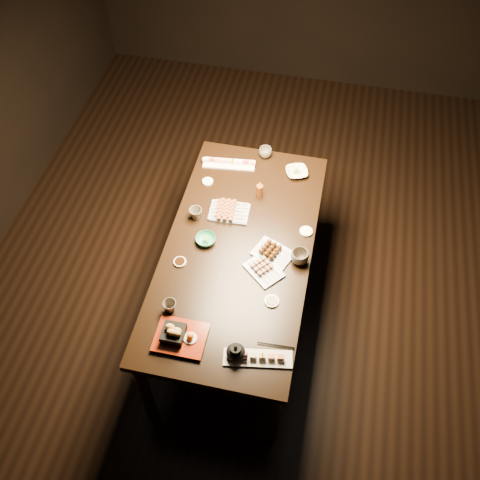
% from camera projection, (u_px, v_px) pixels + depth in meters
% --- Properties ---
extents(ground, '(5.00, 5.00, 0.00)m').
position_uv_depth(ground, '(248.00, 268.00, 4.12)').
color(ground, black).
rests_on(ground, ground).
extents(dining_table, '(0.92, 1.81, 0.75)m').
position_uv_depth(dining_table, '(238.00, 281.00, 3.60)').
color(dining_table, black).
rests_on(dining_table, ground).
extents(sushi_platter_near, '(0.38, 0.16, 0.05)m').
position_uv_depth(sushi_platter_near, '(258.00, 357.00, 2.83)').
color(sushi_platter_near, white).
rests_on(sushi_platter_near, dining_table).
extents(sushi_platter_far, '(0.37, 0.14, 0.04)m').
position_uv_depth(sushi_platter_far, '(229.00, 162.00, 3.73)').
color(sushi_platter_far, white).
rests_on(sushi_platter_far, dining_table).
extents(yakitori_plate_center, '(0.25, 0.19, 0.06)m').
position_uv_depth(yakitori_plate_center, '(230.00, 210.00, 3.45)').
color(yakitori_plate_center, '#828EB6').
rests_on(yakitori_plate_center, dining_table).
extents(yakitori_plate_right, '(0.27, 0.27, 0.06)m').
position_uv_depth(yakitori_plate_right, '(264.00, 268.00, 3.17)').
color(yakitori_plate_right, '#828EB6').
rests_on(yakitori_plate_right, dining_table).
extents(yakitori_plate_left, '(0.25, 0.19, 0.06)m').
position_uv_depth(yakitori_plate_left, '(228.00, 209.00, 3.45)').
color(yakitori_plate_left, '#828EB6').
rests_on(yakitori_plate_left, dining_table).
extents(tsukune_plate, '(0.28, 0.25, 0.06)m').
position_uv_depth(tsukune_plate, '(273.00, 251.00, 3.25)').
color(tsukune_plate, '#828EB6').
rests_on(tsukune_plate, dining_table).
extents(edamame_bowl_green, '(0.16, 0.16, 0.04)m').
position_uv_depth(edamame_bowl_green, '(206.00, 240.00, 3.32)').
color(edamame_bowl_green, '#2C8760').
rests_on(edamame_bowl_green, dining_table).
extents(edamame_bowl_cream, '(0.19, 0.19, 0.04)m').
position_uv_depth(edamame_bowl_cream, '(297.00, 172.00, 3.68)').
color(edamame_bowl_cream, beige).
rests_on(edamame_bowl_cream, dining_table).
extents(tempura_tray, '(0.28, 0.23, 0.10)m').
position_uv_depth(tempura_tray, '(180.00, 334.00, 2.88)').
color(tempura_tray, black).
rests_on(tempura_tray, dining_table).
extents(teacup_near_left, '(0.10, 0.10, 0.07)m').
position_uv_depth(teacup_near_left, '(170.00, 306.00, 3.01)').
color(teacup_near_left, brown).
rests_on(teacup_near_left, dining_table).
extents(teacup_mid_right, '(0.12, 0.12, 0.09)m').
position_uv_depth(teacup_mid_right, '(300.00, 257.00, 3.21)').
color(teacup_mid_right, brown).
rests_on(teacup_mid_right, dining_table).
extents(teacup_far_left, '(0.11, 0.11, 0.08)m').
position_uv_depth(teacup_far_left, '(196.00, 213.00, 3.42)').
color(teacup_far_left, brown).
rests_on(teacup_far_left, dining_table).
extents(teacup_far_right, '(0.11, 0.11, 0.07)m').
position_uv_depth(teacup_far_right, '(265.00, 152.00, 3.77)').
color(teacup_far_right, brown).
rests_on(teacup_far_right, dining_table).
extents(teapot, '(0.15, 0.15, 0.10)m').
position_uv_depth(teapot, '(236.00, 351.00, 2.82)').
color(teapot, black).
rests_on(teapot, dining_table).
extents(condiment_bottle, '(0.06, 0.06, 0.14)m').
position_uv_depth(condiment_bottle, '(260.00, 189.00, 3.51)').
color(condiment_bottle, '#6A320E').
rests_on(condiment_bottle, dining_table).
extents(sauce_dish_west, '(0.10, 0.10, 0.01)m').
position_uv_depth(sauce_dish_west, '(180.00, 262.00, 3.23)').
color(sauce_dish_west, white).
rests_on(sauce_dish_west, dining_table).
extents(sauce_dish_east, '(0.10, 0.10, 0.01)m').
position_uv_depth(sauce_dish_east, '(306.00, 231.00, 3.37)').
color(sauce_dish_east, white).
rests_on(sauce_dish_east, dining_table).
extents(sauce_dish_se, '(0.09, 0.09, 0.01)m').
position_uv_depth(sauce_dish_se, '(272.00, 301.00, 3.06)').
color(sauce_dish_se, white).
rests_on(sauce_dish_se, dining_table).
extents(sauce_dish_nw, '(0.09, 0.09, 0.01)m').
position_uv_depth(sauce_dish_nw, '(208.00, 181.00, 3.64)').
color(sauce_dish_nw, white).
rests_on(sauce_dish_nw, dining_table).
extents(chopsticks_near, '(0.18, 0.17, 0.01)m').
position_uv_depth(chopsticks_near, '(189.00, 334.00, 2.94)').
color(chopsticks_near, black).
rests_on(chopsticks_near, dining_table).
extents(chopsticks_se, '(0.20, 0.03, 0.01)m').
position_uv_depth(chopsticks_se, '(276.00, 346.00, 2.89)').
color(chopsticks_se, black).
rests_on(chopsticks_se, dining_table).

